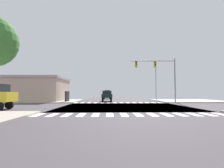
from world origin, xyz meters
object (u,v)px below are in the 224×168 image
suv_trailing_1 (107,93)px  bank_building (28,89)px  traffic_signal_mast (158,70)px  sedan_queued_3 (107,94)px  sedan_farside_2 (107,95)px  street_lamp (155,76)px

suv_trailing_1 → bank_building: bearing=58.9°
traffic_signal_mast → sedan_queued_3: traffic_signal_mast is taller
bank_building → sedan_farside_2: size_ratio=3.47×
traffic_signal_mast → sedan_farside_2: 9.77m
traffic_signal_mast → sedan_queued_3: size_ratio=1.62×
sedan_farside_2 → sedan_queued_3: 13.20m
sedan_farside_2 → street_lamp: bearing=-151.4°
traffic_signal_mast → sedan_queued_3: bearing=114.7°
street_lamp → bank_building: 25.02m
bank_building → sedan_farside_2: bank_building is taller
traffic_signal_mast → sedan_farside_2: bearing=152.8°
traffic_signal_mast → street_lamp: 9.77m
traffic_signal_mast → street_lamp: bearing=77.5°
traffic_signal_mast → bank_building: 23.42m
sedan_queued_3 → sedan_farside_2: bearing=90.0°
traffic_signal_mast → sedan_queued_3: (-7.93, 17.27, -3.99)m
street_lamp → bank_building: bearing=-171.6°
sedan_queued_3 → traffic_signal_mast: bearing=114.7°
bank_building → suv_trailing_1: (14.55, 24.11, -0.79)m
bank_building → suv_trailing_1: size_ratio=3.24×
street_lamp → suv_trailing_1: bearing=116.1°
street_lamp → sedan_farside_2: size_ratio=1.95×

